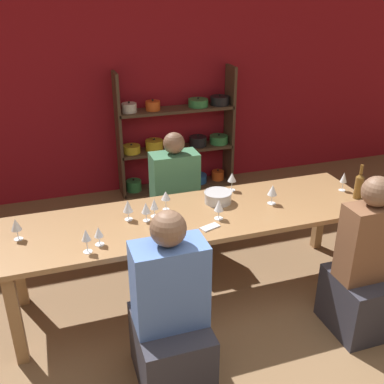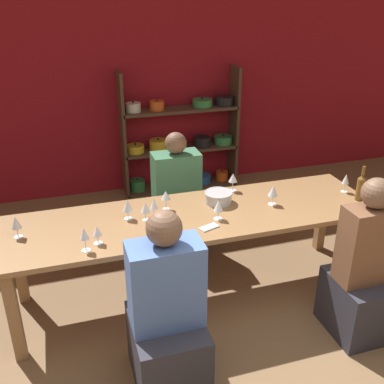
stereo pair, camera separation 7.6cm
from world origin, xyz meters
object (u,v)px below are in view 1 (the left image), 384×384
object	(u,v)px
wine_glass_white_a	(344,178)
wine_glass_empty_d	(99,232)
mixing_bowl	(218,197)
cell_phone	(210,227)
shelf_unit	(178,142)
wine_glass_red_d	(174,217)
wine_glass_red_b	(146,208)
wine_glass_white_b	(166,196)
wine_glass_empty_b	(154,204)
wine_glass_empty_c	(273,190)
wine_glass_red_c	(86,236)
dining_table	(196,223)
wine_glass_empty_a	(16,225)
person_near_a	(361,276)
wine_glass_red_a	(128,207)
person_far_a	(175,209)
wine_bottle_green	(359,185)
person_near_b	(171,325)
wine_glass_white_c	(219,206)
wine_glass_red_e	(232,178)

from	to	relation	value
wine_glass_white_a	wine_glass_empty_d	size ratio (longest dim) A/B	1.21
mixing_bowl	cell_phone	xyz separation A→B (m)	(-0.22, -0.39, -0.05)
shelf_unit	cell_phone	bearing A→B (deg)	-101.31
shelf_unit	wine_glass_red_d	distance (m)	2.54
wine_glass_red_b	wine_glass_white_b	xyz separation A→B (m)	(0.20, 0.14, 0.01)
wine_glass_empty_b	wine_glass_empty_c	size ratio (longest dim) A/B	0.91
wine_glass_red_c	wine_glass_empty_c	world-z (taller)	wine_glass_red_c
dining_table	wine_glass_red_c	xyz separation A→B (m)	(-0.88, -0.29, 0.21)
wine_glass_empty_a	person_near_a	xyz separation A→B (m)	(2.36, -0.81, -0.42)
dining_table	wine_glass_red_a	xyz separation A→B (m)	(-0.53, 0.08, 0.19)
wine_glass_empty_c	person_far_a	distance (m)	1.10
mixing_bowl	wine_bottle_green	distance (m)	1.20
dining_table	wine_glass_empty_d	size ratio (longest dim) A/B	21.24
wine_glass_white_a	wine_glass_red_b	bearing A→B (deg)	-179.87
wine_bottle_green	wine_glass_empty_c	bearing A→B (deg)	169.81
wine_glass_white_a	person_far_a	size ratio (longest dim) A/B	0.14
person_near_b	wine_glass_red_b	bearing A→B (deg)	86.53
wine_glass_empty_a	wine_glass_red_b	bearing A→B (deg)	-1.12
wine_glass_empty_a	wine_glass_red_a	size ratio (longest dim) A/B	1.01
mixing_bowl	wine_glass_empty_d	bearing A→B (deg)	-160.36
wine_glass_empty_b	wine_glass_white_b	size ratio (longest dim) A/B	0.95
wine_glass_empty_b	wine_glass_white_b	world-z (taller)	wine_glass_white_b
wine_glass_red_d	wine_glass_white_c	world-z (taller)	wine_glass_red_d
wine_bottle_green	cell_phone	xyz separation A→B (m)	(-1.38, -0.09, -0.11)
wine_bottle_green	wine_glass_red_d	distance (m)	1.64
wine_glass_red_c	wine_glass_red_d	distance (m)	0.65
wine_glass_empty_a	wine_glass_red_a	world-z (taller)	wine_glass_empty_a
wine_glass_red_d	person_far_a	bearing A→B (deg)	73.48
wine_glass_empty_b	person_far_a	distance (m)	0.91
wine_bottle_green	wine_glass_white_c	xyz separation A→B (m)	(-1.26, 0.03, -0.01)
wine_bottle_green	wine_glass_red_a	size ratio (longest dim) A/B	1.85
wine_glass_red_c	person_near_b	size ratio (longest dim) A/B	0.14
person_near_b	wine_glass_empty_b	bearing A→B (deg)	81.77
wine_glass_red_a	wine_glass_white_a	size ratio (longest dim) A/B	0.97
dining_table	wine_glass_empty_d	world-z (taller)	wine_glass_empty_d
wine_glass_empty_c	person_near_b	world-z (taller)	person_near_b
wine_glass_empty_a	wine_glass_red_e	distance (m)	1.81
wine_glass_white_b	cell_phone	xyz separation A→B (m)	(0.23, -0.40, -0.12)
mixing_bowl	wine_glass_white_c	xyz separation A→B (m)	(-0.10, -0.27, 0.06)
wine_glass_red_c	cell_phone	bearing A→B (deg)	3.21
wine_glass_empty_c	cell_phone	bearing A→B (deg)	-160.58
wine_glass_red_a	shelf_unit	bearing A→B (deg)	63.84
wine_glass_empty_b	wine_glass_red_d	world-z (taller)	wine_glass_red_d
wine_glass_white_a	wine_glass_empty_a	bearing A→B (deg)	179.70
wine_glass_empty_a	wine_glass_empty_c	bearing A→B (deg)	-1.55
wine_glass_red_d	wine_glass_white_c	distance (m)	0.39
person_near_a	wine_glass_empty_d	bearing A→B (deg)	162.98
cell_phone	person_near_a	bearing A→B (deg)	-28.28
wine_glass_empty_c	wine_glass_red_e	distance (m)	0.41
wine_glass_empty_c	wine_glass_red_d	distance (m)	0.92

